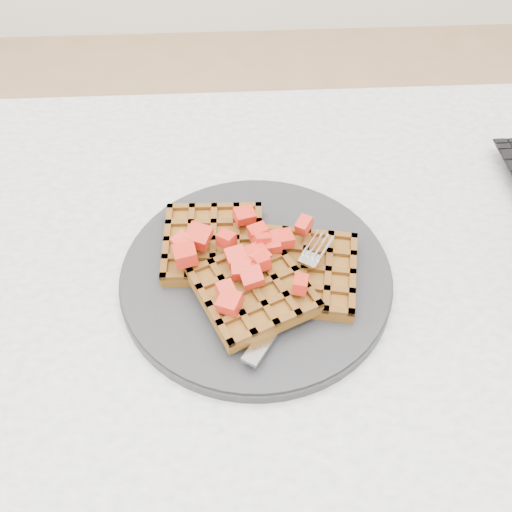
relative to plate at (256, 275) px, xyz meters
name	(u,v)px	position (x,y,z in m)	size (l,w,h in m)	color
table	(336,360)	(0.09, -0.04, -0.12)	(1.20, 0.80, 0.75)	silver
plate	(256,275)	(0.00, 0.00, 0.00)	(0.29, 0.29, 0.02)	#232325
waffles	(256,267)	(0.00, 0.00, 0.02)	(0.21, 0.20, 0.03)	brown
strawberry_pile	(256,247)	(0.00, 0.00, 0.05)	(0.15, 0.15, 0.02)	#A9140C
fork	(295,292)	(0.04, -0.04, 0.02)	(0.02, 0.18, 0.02)	silver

